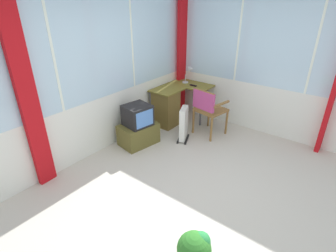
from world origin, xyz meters
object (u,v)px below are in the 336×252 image
Objects in this scene: desk at (167,106)px; potted_plant at (195,250)px; tv_remote at (193,85)px; wooden_armchair at (207,106)px; space_heater at (184,123)px; desk_lamp at (190,72)px; tv_on_stand at (138,127)px.

desk is 2.45× the size of potted_plant.
tv_remote reaches higher than potted_plant.
space_heater is at bearing 146.85° from wooden_armchair.
desk_lamp reaches higher than space_heater.
desk_lamp is 1.06m from wooden_armchair.
tv_on_stand is 0.82m from space_heater.
desk_lamp is (0.66, -0.08, 0.56)m from desk.
tv_remote is 0.99m from space_heater.
tv_on_stand is (-1.59, -0.00, -0.64)m from desk_lamp.
tv_on_stand is at bearing 138.70° from space_heater.
space_heater is at bearing -150.73° from desk_lamp.
tv_remote reaches higher than space_heater.
tv_remote is (-0.16, -0.20, -0.21)m from desk_lamp.
potted_plant is (-3.04, -2.10, -0.69)m from desk_lamp.
potted_plant is at bearing -137.62° from desk.
potted_plant is (-2.88, -1.90, -0.48)m from tv_remote.
desk is 1.52× the size of tv_on_stand.
tv_on_stand is (-0.99, 0.78, -0.27)m from wooden_armchair.
wooden_armchair is at bearing -38.45° from tv_on_stand.
tv_on_stand is at bearing -175.04° from desk.
desk is 0.89m from wooden_armchair.
wooden_armchair is (-0.60, -0.79, -0.37)m from desk_lamp.
tv_on_stand is (-0.93, -0.08, -0.08)m from desk.
wooden_armchair is (-0.45, -0.59, -0.16)m from tv_remote.
desk_lamp is 3.76m from potted_plant.
desk_lamp is 0.47× the size of tv_on_stand.
wooden_armchair is at bearing 28.25° from potted_plant.
potted_plant is at bearing -143.13° from space_heater.
space_heater is (-0.31, -0.62, -0.08)m from desk.
desk_lamp is 0.38× the size of wooden_armchair.
potted_plant is at bearing -124.78° from tv_on_stand.
wooden_armchair is (0.06, -0.86, 0.19)m from desk.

